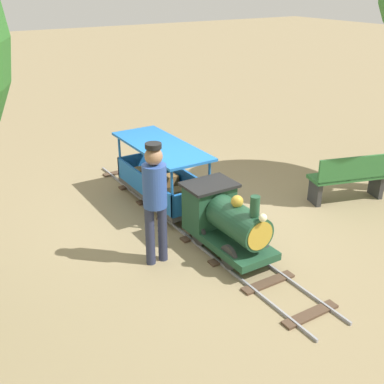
% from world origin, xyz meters
% --- Properties ---
extents(ground_plane, '(60.00, 60.00, 0.00)m').
position_xyz_m(ground_plane, '(0.00, 0.00, 0.00)').
color(ground_plane, '#8C7A56').
extents(track, '(0.74, 5.70, 0.04)m').
position_xyz_m(track, '(0.00, 0.01, 0.02)').
color(track, gray).
rests_on(track, ground_plane).
extents(locomotive, '(0.70, 1.45, 0.99)m').
position_xyz_m(locomotive, '(0.00, 0.87, 0.48)').
color(locomotive, '#1E472D').
rests_on(locomotive, ground_plane).
extents(passenger_car, '(0.80, 2.00, 0.97)m').
position_xyz_m(passenger_car, '(0.00, -0.89, 0.42)').
color(passenger_car, '#3F3F3F').
rests_on(passenger_car, ground_plane).
extents(conductor_person, '(0.30, 0.30, 1.62)m').
position_xyz_m(conductor_person, '(0.91, 0.64, 0.96)').
color(conductor_person, '#282D47').
rests_on(conductor_person, ground_plane).
extents(park_bench, '(1.36, 0.76, 0.82)m').
position_xyz_m(park_bench, '(-2.64, 0.65, 0.42)').
color(park_bench, '#2D6B33').
rests_on(park_bench, ground_plane).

